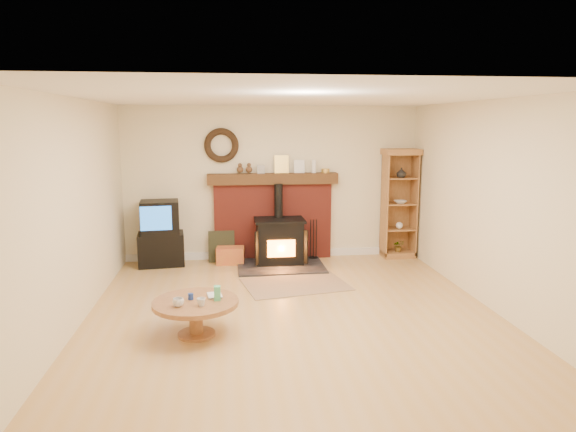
{
  "coord_description": "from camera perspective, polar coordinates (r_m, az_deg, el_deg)",
  "views": [
    {
      "loc": [
        -0.77,
        -5.95,
        2.3
      ],
      "look_at": [
        0.06,
        1.0,
        1.04
      ],
      "focal_mm": 32.0,
      "sensor_mm": 36.0,
      "label": 1
    }
  ],
  "objects": [
    {
      "name": "fire_tools",
      "position": [
        8.84,
        2.83,
        -4.01
      ],
      "size": [
        0.16,
        0.16,
        0.7
      ],
      "color": "black",
      "rests_on": "ground"
    },
    {
      "name": "curio_cabinet",
      "position": [
        9.1,
        12.2,
        1.4
      ],
      "size": [
        0.6,
        0.44,
        1.88
      ],
      "color": "brown",
      "rests_on": "ground"
    },
    {
      "name": "leaning_painting",
      "position": [
        8.74,
        -7.39,
        -3.37
      ],
      "size": [
        0.44,
        0.12,
        0.52
      ],
      "primitive_type": "cube",
      "rotation": [
        -0.17,
        0.0,
        0.0
      ],
      "color": "black",
      "rests_on": "ground"
    },
    {
      "name": "area_rug",
      "position": [
        7.51,
        0.85,
        -7.6
      ],
      "size": [
        1.61,
        1.24,
        0.01
      ],
      "primitive_type": "cube",
      "rotation": [
        0.0,
        0.0,
        0.19
      ],
      "color": "brown",
      "rests_on": "ground"
    },
    {
      "name": "wood_stove",
      "position": [
        8.49,
        -0.93,
        -2.94
      ],
      "size": [
        1.4,
        1.0,
        1.32
      ],
      "color": "black",
      "rests_on": "ground"
    },
    {
      "name": "tv_unit",
      "position": [
        8.67,
        -13.97,
        -2.01
      ],
      "size": [
        0.78,
        0.58,
        1.07
      ],
      "color": "black",
      "rests_on": "ground"
    },
    {
      "name": "ground",
      "position": [
        6.42,
        0.54,
        -10.8
      ],
      "size": [
        5.5,
        5.5,
        0.0
      ],
      "primitive_type": "plane",
      "color": "tan",
      "rests_on": "ground"
    },
    {
      "name": "chimney_breast",
      "position": [
        8.78,
        -1.68,
        0.36
      ],
      "size": [
        2.2,
        0.22,
        1.78
      ],
      "color": "maroon",
      "rests_on": "ground"
    },
    {
      "name": "coffee_table",
      "position": [
        5.78,
        -10.21,
        -9.95
      ],
      "size": [
        0.94,
        0.94,
        0.56
      ],
      "color": "brown",
      "rests_on": "ground"
    },
    {
      "name": "firelog_box",
      "position": [
        8.62,
        -6.43,
        -4.37
      ],
      "size": [
        0.47,
        0.31,
        0.28
      ],
      "primitive_type": "cube",
      "rotation": [
        0.0,
        0.0,
        -0.06
      ],
      "color": "gold",
      "rests_on": "ground"
    },
    {
      "name": "room_shell",
      "position": [
        6.12,
        0.29,
        4.71
      ],
      "size": [
        5.02,
        5.52,
        2.61
      ],
      "color": "beige",
      "rests_on": "ground"
    }
  ]
}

